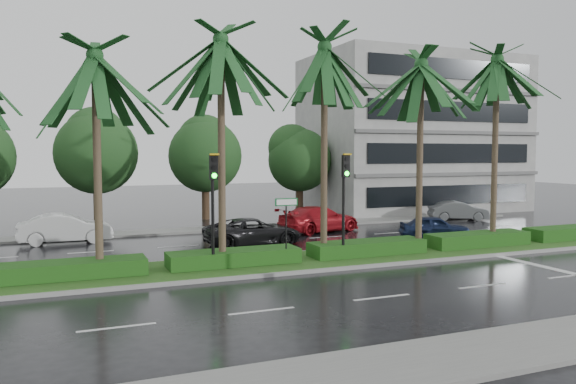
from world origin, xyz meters
name	(u,v)px	position (x,y,z in m)	size (l,w,h in m)	color
ground	(314,267)	(0.00, 0.00, 0.00)	(120.00, 120.00, 0.00)	black
near_sidewalk	(503,349)	(0.00, -10.20, 0.06)	(40.00, 2.40, 0.12)	slate
far_sidewalk	(229,228)	(0.00, 12.00, 0.06)	(40.00, 2.00, 0.12)	slate
median	(304,261)	(0.00, 1.00, 0.08)	(36.00, 4.00, 0.15)	gray
hedge	(304,252)	(0.00, 1.00, 0.45)	(35.20, 1.40, 0.60)	#1D4513
lane_markings	(386,263)	(3.04, -0.43, 0.01)	(34.00, 13.06, 0.01)	silver
palm_row	(275,68)	(-1.25, 1.02, 7.87)	(26.30, 4.20, 9.59)	#443627
signal_median_left	(213,194)	(-4.00, 0.30, 3.00)	(0.34, 0.42, 4.36)	black
signal_median_right	(345,191)	(1.50, 0.30, 3.00)	(0.34, 0.42, 4.36)	black
street_sign	(286,214)	(-1.00, 0.48, 2.12)	(0.95, 0.09, 2.60)	black
bg_trees	(205,151)	(-0.02, 17.59, 4.64)	(33.05, 5.18, 7.48)	#362618
building	(412,134)	(17.00, 18.00, 6.00)	(16.00, 10.00, 12.00)	gray
car_white	(65,228)	(-9.02, 10.21, 0.74)	(4.51, 1.57, 1.49)	silver
car_darkgrey	(253,232)	(-0.50, 6.01, 0.67)	(4.84, 2.23, 1.35)	black
car_red	(319,219)	(4.50, 8.97, 0.74)	(5.09, 2.07, 1.48)	#A4111A
car_blue	(435,227)	(9.00, 4.28, 0.62)	(3.62, 1.46, 1.23)	#182448
car_grey	(458,211)	(15.63, 10.48, 0.64)	(3.89, 1.36, 1.28)	#5A5C5F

